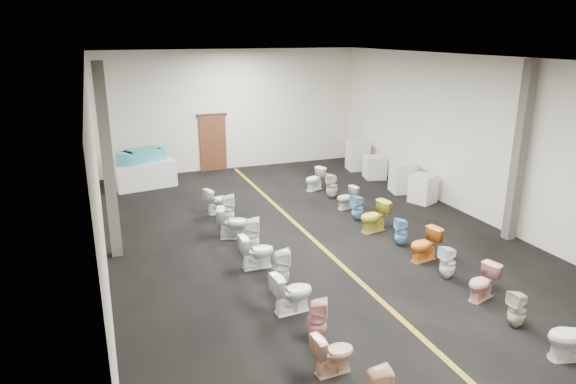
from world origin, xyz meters
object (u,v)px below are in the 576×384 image
toilet_right_2 (517,309)px  toilet_right_6 (401,232)px  toilet_left_9 (227,209)px  toilet_right_8 (358,208)px  toilet_left_2 (333,353)px  toilet_left_3 (317,319)px  toilet_right_10 (332,186)px  toilet_right_3 (483,283)px  appliance_crate_d (358,156)px  toilet_left_7 (251,235)px  toilet_left_8 (233,223)px  toilet_right_9 (347,198)px  appliance_crate_c (375,167)px  appliance_crate_a (423,189)px  toilet_left_4 (292,292)px  toilet_right_1 (573,337)px  bathtub (143,156)px  toilet_left_6 (257,251)px  toilet_right_7 (374,217)px  toilet_right_5 (425,245)px  display_table (144,174)px  toilet_right_4 (448,262)px  appliance_crate_b (403,177)px  toilet_right_11 (315,179)px  toilet_left_10 (217,200)px  toilet_left_5 (281,268)px

toilet_right_2 → toilet_right_6: size_ratio=0.99×
toilet_left_9 → toilet_right_8: size_ratio=1.13×
toilet_left_2 → toilet_left_3: (0.14, 0.94, 0.03)m
toilet_right_10 → toilet_right_3: bearing=12.4°
appliance_crate_d → toilet_left_7: (-6.09, -6.01, -0.12)m
toilet_left_8 → toilet_right_9: (3.79, 1.04, -0.08)m
appliance_crate_c → toilet_left_8: size_ratio=0.98×
appliance_crate_c → toilet_left_7: bearing=-142.4°
appliance_crate_a → toilet_left_4: (-6.19, -4.68, -0.03)m
appliance_crate_a → toilet_right_1: 8.08m
appliance_crate_d → toilet_right_3: bearing=-104.2°
appliance_crate_a → toilet_right_9: (-2.49, 0.31, -0.10)m
bathtub → toilet_left_6: 7.64m
toilet_left_9 → toilet_right_7: size_ratio=1.01×
bathtub → toilet_right_5: bathtub is taller
display_table → toilet_right_2: bearing=-65.0°
toilet_right_4 → toilet_right_6: bearing=174.3°
toilet_right_8 → toilet_left_7: bearing=-81.0°
appliance_crate_d → toilet_left_9: bearing=-147.2°
toilet_left_3 → toilet_left_8: bearing=24.2°
appliance_crate_b → toilet_right_6: size_ratio=1.41×
toilet_left_9 → toilet_right_11: toilet_left_9 is taller
toilet_right_2 → toilet_right_4: bearing=176.2°
toilet_left_10 → toilet_left_6: bearing=162.2°
toilet_right_4 → toilet_left_9: bearing=-147.6°
toilet_right_11 → toilet_left_8: bearing=-73.2°
bathtub → toilet_left_7: 6.81m
display_table → toilet_left_6: 7.61m
appliance_crate_d → toilet_left_10: bearing=-154.3°
toilet_left_9 → toilet_right_6: 4.73m
appliance_crate_a → toilet_right_6: 3.68m
appliance_crate_b → toilet_right_1: (-2.50, -8.83, -0.09)m
toilet_left_7 → toilet_right_3: toilet_left_7 is taller
toilet_left_3 → toilet_right_3: 3.62m
appliance_crate_d → toilet_right_9: appliance_crate_d is taller
toilet_left_9 → toilet_right_9: size_ratio=1.25×
toilet_right_6 → bathtub: bearing=-133.2°
toilet_left_5 → toilet_left_8: bearing=15.2°
display_table → toilet_left_2: 11.54m
appliance_crate_c → toilet_right_7: toilet_right_7 is taller
toilet_left_5 → toilet_left_8: 2.94m
display_table → appliance_crate_a: size_ratio=2.30×
appliance_crate_d → toilet_left_6: (-6.24, -6.91, -0.15)m
toilet_right_2 → toilet_right_5: 2.98m
appliance_crate_b → toilet_left_10: bearing=178.7°
toilet_left_7 → toilet_right_10: bearing=-31.2°
toilet_left_4 → toilet_left_7: 2.96m
toilet_right_2 → toilet_right_6: bearing=176.0°
toilet_left_7 → toilet_right_1: (3.59, -5.95, -0.02)m
toilet_left_3 → toilet_left_4: size_ratio=0.93×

